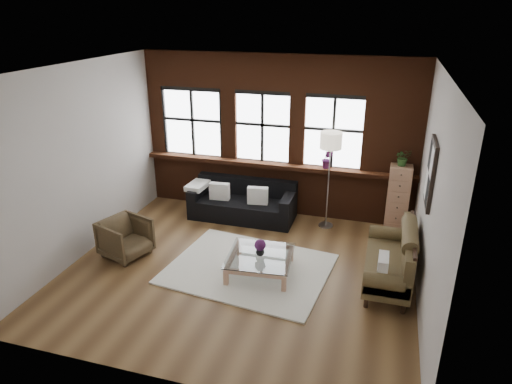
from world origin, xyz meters
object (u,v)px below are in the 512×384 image
(vase, at_px, (260,251))
(dark_sofa, at_px, (242,201))
(armchair, at_px, (126,238))
(drawer_chest, at_px, (398,198))
(floor_lamp, at_px, (329,177))
(coffee_table, at_px, (260,264))
(vintage_settee, at_px, (388,257))

(vase, bearing_deg, dark_sofa, 115.40)
(armchair, bearing_deg, drawer_chest, -43.62)
(armchair, height_order, floor_lamp, floor_lamp)
(coffee_table, xyz_separation_m, drawer_chest, (2.06, 2.25, 0.49))
(vintage_settee, bearing_deg, dark_sofa, 150.63)
(coffee_table, bearing_deg, drawer_chest, 47.48)
(armchair, bearing_deg, floor_lamp, -37.76)
(dark_sofa, xyz_separation_m, vase, (0.91, -1.91, 0.03))
(armchair, height_order, drawer_chest, drawer_chest)
(armchair, distance_m, coffee_table, 2.37)
(vintage_settee, xyz_separation_m, coffee_table, (-1.95, -0.30, -0.30))
(vintage_settee, relative_size, drawer_chest, 1.32)
(vase, bearing_deg, floor_lamp, 68.93)
(coffee_table, height_order, drawer_chest, drawer_chest)
(coffee_table, bearing_deg, dark_sofa, 115.40)
(vase, height_order, drawer_chest, drawer_chest)
(armchair, bearing_deg, coffee_table, -69.39)
(floor_lamp, bearing_deg, vase, -111.07)
(armchair, xyz_separation_m, coffee_table, (2.37, 0.08, -0.17))
(floor_lamp, bearing_deg, drawer_chest, 10.74)
(armchair, bearing_deg, vintage_settee, -66.33)
(dark_sofa, distance_m, drawer_chest, 3.00)
(armchair, height_order, vase, armchair)
(dark_sofa, bearing_deg, drawer_chest, 6.52)
(vintage_settee, xyz_separation_m, armchair, (-4.32, -0.39, -0.12))
(vintage_settee, distance_m, vase, 1.98)
(dark_sofa, xyz_separation_m, drawer_chest, (2.97, 0.34, 0.27))
(vase, height_order, floor_lamp, floor_lamp)
(vase, relative_size, drawer_chest, 0.11)
(dark_sofa, bearing_deg, armchair, -126.16)
(dark_sofa, relative_size, armchair, 2.85)
(vase, bearing_deg, vintage_settee, 8.76)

